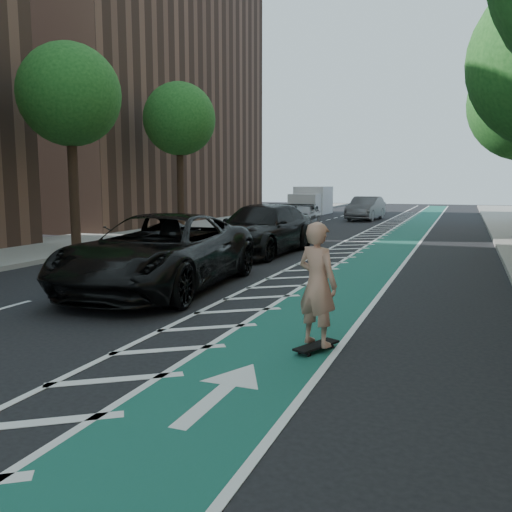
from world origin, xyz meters
The scene contains 19 objects.
ground centered at (0.00, 0.00, 0.00)m, with size 120.00×120.00×0.00m, color black.
bike_lane centered at (3.00, 10.00, 0.01)m, with size 2.00×90.00×0.01m, color #185540.
buffer_strip centered at (1.50, 10.00, 0.01)m, with size 1.40×90.00×0.01m, color silver.
sidewalk_left centered at (-9.50, 10.00, 0.07)m, with size 5.00×90.00×0.15m, color gray.
curb_right centered at (7.05, 10.00, 0.08)m, with size 0.12×90.00×0.16m, color gray.
curb_left centered at (-7.05, 10.00, 0.08)m, with size 0.12×90.00×0.16m, color gray.
building_left_far centered at (-17.50, 24.00, 9.00)m, with size 14.00×22.00×18.00m, color brown.
tree_l_c centered at (-7.90, 8.00, 5.77)m, with size 4.20×4.20×7.90m.
tree_l_d centered at (-7.90, 16.00, 5.77)m, with size 4.20×4.20×7.90m.
skateboard centered at (3.70, -0.62, 0.10)m, with size 0.58×0.89×0.12m.
skateboarder centered at (3.70, -0.62, 1.08)m, with size 0.70×0.46×1.92m, color tan.
suv_near centered at (-1.19, 2.88, 0.93)m, with size 3.09×6.69×1.86m, color black.
suv_far centered at (-1.23, 10.10, 0.90)m, with size 2.53×6.22×1.81m, color black.
car_silver centered at (-3.17, 22.02, 0.71)m, with size 1.67×4.15×1.41m, color #97989C.
car_grey centered at (-0.73, 29.60, 0.82)m, with size 1.73×4.97×1.64m, color #59595E.
box_truck centered at (-6.20, 35.19, 1.05)m, with size 2.50×5.45×2.27m.
barrel_a centered at (-2.20, 5.53, 0.41)m, with size 0.63×0.63×0.86m.
barrel_b centered at (-3.60, 14.00, 0.43)m, with size 0.66×0.66×0.90m.
barrel_c centered at (-2.40, 14.50, 0.45)m, with size 0.70×0.70×0.95m.
Camera 1 is at (5.77, -8.62, 2.64)m, focal length 38.00 mm.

